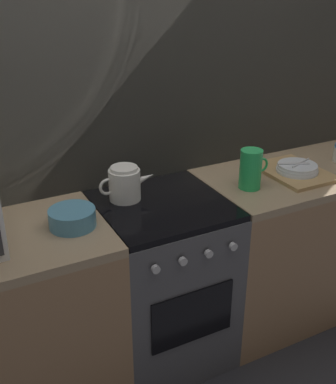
{
  "coord_description": "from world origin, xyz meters",
  "views": [
    {
      "loc": [
        -0.9,
        -1.79,
        1.9
      ],
      "look_at": [
        0.03,
        0.0,
        0.95
      ],
      "focal_mm": 44.6,
      "sensor_mm": 36.0,
      "label": 1
    }
  ],
  "objects_px": {
    "stove_unit": "(163,282)",
    "pitcher": "(251,169)",
    "kettle": "(125,184)",
    "mixing_bowl": "(72,218)",
    "dish_pile": "(296,170)"
  },
  "relations": [
    {
      "from": "mixing_bowl",
      "to": "pitcher",
      "type": "bearing_deg",
      "value": -1.38
    },
    {
      "from": "kettle",
      "to": "pitcher",
      "type": "bearing_deg",
      "value": -15.14
    },
    {
      "from": "mixing_bowl",
      "to": "dish_pile",
      "type": "xyz_separation_m",
      "value": [
        1.23,
        0.0,
        -0.02
      ]
    },
    {
      "from": "stove_unit",
      "to": "dish_pile",
      "type": "xyz_separation_m",
      "value": [
        0.79,
        -0.02,
        0.47
      ]
    },
    {
      "from": "stove_unit",
      "to": "pitcher",
      "type": "height_order",
      "value": "pitcher"
    },
    {
      "from": "stove_unit",
      "to": "pitcher",
      "type": "distance_m",
      "value": 0.72
    },
    {
      "from": "pitcher",
      "to": "dish_pile",
      "type": "relative_size",
      "value": 0.5
    },
    {
      "from": "kettle",
      "to": "mixing_bowl",
      "type": "relative_size",
      "value": 1.42
    },
    {
      "from": "kettle",
      "to": "mixing_bowl",
      "type": "bearing_deg",
      "value": -154.8
    },
    {
      "from": "mixing_bowl",
      "to": "dish_pile",
      "type": "distance_m",
      "value": 1.23
    },
    {
      "from": "stove_unit",
      "to": "dish_pile",
      "type": "relative_size",
      "value": 2.25
    },
    {
      "from": "kettle",
      "to": "pitcher",
      "type": "xyz_separation_m",
      "value": [
        0.61,
        -0.16,
        0.02
      ]
    },
    {
      "from": "kettle",
      "to": "dish_pile",
      "type": "bearing_deg",
      "value": -8.44
    },
    {
      "from": "kettle",
      "to": "pitcher",
      "type": "distance_m",
      "value": 0.63
    },
    {
      "from": "mixing_bowl",
      "to": "dish_pile",
      "type": "relative_size",
      "value": 0.5
    }
  ]
}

